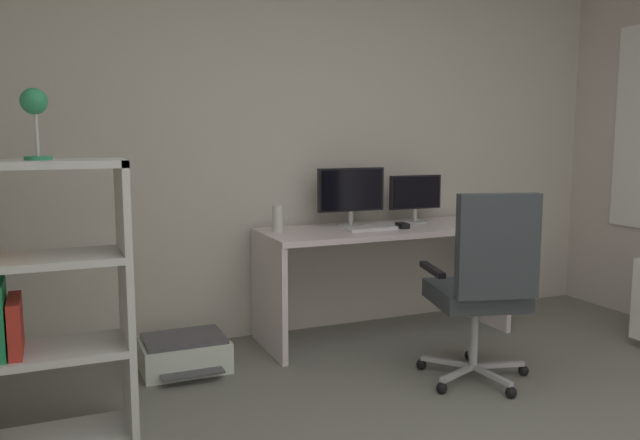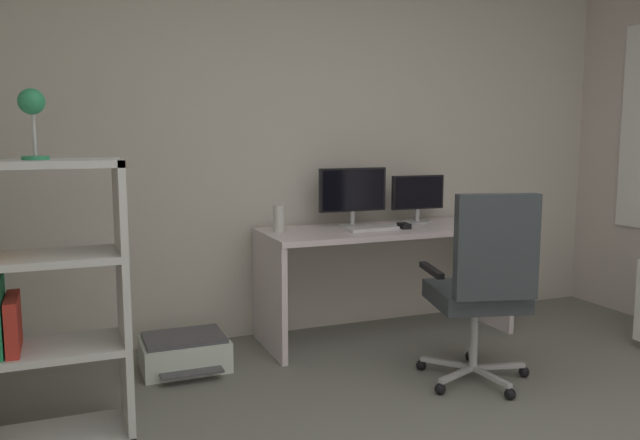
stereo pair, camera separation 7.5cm
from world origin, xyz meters
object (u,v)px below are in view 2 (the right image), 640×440
object	(u,v)px
desk	(386,255)
monitor_main	(353,192)
desktop_speaker	(279,219)
desk_lamp	(32,109)
office_chair	(483,283)
computer_mouse	(404,226)
keyboard	(372,229)
monitor_secondary	(418,195)
printer	(185,352)

from	to	relation	value
desk	monitor_main	distance (m)	0.47
desktop_speaker	desk	bearing A→B (deg)	-6.16
desktop_speaker	desk_lamp	bearing A→B (deg)	-147.34
office_chair	desk_lamp	world-z (taller)	desk_lamp
desk	office_chair	xyz separation A→B (m)	(0.06, -0.98, 0.02)
computer_mouse	desktop_speaker	distance (m)	0.83
keyboard	computer_mouse	distance (m)	0.23
monitor_secondary	desktop_speaker	distance (m)	1.04
computer_mouse	keyboard	bearing A→B (deg)	-179.61
monitor_secondary	desk_lamp	bearing A→B (deg)	-158.99
monitor_secondary	keyboard	xyz separation A→B (m)	(-0.45, -0.20, -0.18)
monitor_main	desk_lamp	world-z (taller)	desk_lamp
keyboard	desk_lamp	xyz separation A→B (m)	(-1.94, -0.72, 0.70)
desktop_speaker	desk_lamp	world-z (taller)	desk_lamp
desk	keyboard	distance (m)	0.25
desk	monitor_main	size ratio (longest dim) A/B	3.54
desktop_speaker	monitor_main	bearing A→B (deg)	5.09
desk_lamp	printer	xyz separation A→B (m)	(0.71, 0.68, -1.36)
monitor_main	desktop_speaker	world-z (taller)	monitor_main
monitor_main	computer_mouse	size ratio (longest dim) A/B	4.70
office_chair	desk_lamp	size ratio (longest dim) A/B	3.60
computer_mouse	desktop_speaker	bearing A→B (deg)	172.30
monitor_secondary	computer_mouse	xyz separation A→B (m)	(-0.23, -0.21, -0.17)
keyboard	desktop_speaker	size ratio (longest dim) A/B	2.00
desktop_speaker	printer	world-z (taller)	desktop_speaker
keyboard	desktop_speaker	xyz separation A→B (m)	(-0.58, 0.15, 0.07)
monitor_main	desktop_speaker	distance (m)	0.55
keyboard	desk_lamp	bearing A→B (deg)	-162.60
monitor_secondary	desk_lamp	distance (m)	2.61
desk	computer_mouse	size ratio (longest dim) A/B	16.63
desk	desktop_speaker	size ratio (longest dim) A/B	9.78
monitor_secondary	printer	size ratio (longest dim) A/B	0.80
monitor_main	monitor_secondary	world-z (taller)	monitor_main
keyboard	printer	bearing A→B (deg)	178.95
keyboard	desk_lamp	world-z (taller)	desk_lamp
keyboard	office_chair	distance (m)	0.95
desk	monitor_secondary	world-z (taller)	monitor_secondary
monitor_secondary	desk_lamp	size ratio (longest dim) A/B	1.32
desktop_speaker	desk_lamp	size ratio (longest dim) A/B	0.58
keyboard	computer_mouse	size ratio (longest dim) A/B	3.40
monitor_main	desktop_speaker	size ratio (longest dim) A/B	2.77
desktop_speaker	office_chair	world-z (taller)	office_chair
office_chair	desk_lamp	distance (m)	2.32
desk	monitor_secondary	size ratio (longest dim) A/B	4.26
monitor_secondary	desktop_speaker	xyz separation A→B (m)	(-1.03, -0.05, -0.10)
desk	desk_lamp	distance (m)	2.40
desk	monitor_secondary	xyz separation A→B (m)	(0.31, 0.13, 0.37)
printer	office_chair	bearing A→B (deg)	-31.30
desk_lamp	office_chair	bearing A→B (deg)	-5.09
desk_lamp	printer	distance (m)	1.68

